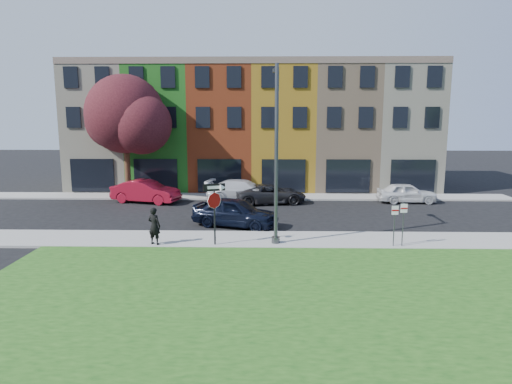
{
  "coord_description": "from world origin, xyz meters",
  "views": [
    {
      "loc": [
        -1.38,
        -19.08,
        6.31
      ],
      "look_at": [
        -1.88,
        4.0,
        2.32
      ],
      "focal_mm": 32.0,
      "sensor_mm": 36.0,
      "label": 1
    }
  ],
  "objects_px": {
    "man": "(154,226)",
    "sedan_near": "(235,212)",
    "stop_sign": "(214,201)",
    "street_lamp": "(276,155)"
  },
  "relations": [
    {
      "from": "man",
      "to": "sedan_near",
      "type": "distance_m",
      "value": 5.4
    },
    {
      "from": "stop_sign",
      "to": "street_lamp",
      "type": "height_order",
      "value": "street_lamp"
    },
    {
      "from": "man",
      "to": "street_lamp",
      "type": "height_order",
      "value": "street_lamp"
    },
    {
      "from": "stop_sign",
      "to": "sedan_near",
      "type": "bearing_deg",
      "value": 60.43
    },
    {
      "from": "man",
      "to": "street_lamp",
      "type": "relative_size",
      "value": 0.21
    },
    {
      "from": "sedan_near",
      "to": "street_lamp",
      "type": "xyz_separation_m",
      "value": [
        2.19,
        -3.48,
        3.54
      ]
    },
    {
      "from": "stop_sign",
      "to": "man",
      "type": "distance_m",
      "value": 3.12
    },
    {
      "from": "stop_sign",
      "to": "man",
      "type": "relative_size",
      "value": 1.64
    },
    {
      "from": "stop_sign",
      "to": "sedan_near",
      "type": "relative_size",
      "value": 0.56
    },
    {
      "from": "man",
      "to": "sedan_near",
      "type": "bearing_deg",
      "value": -110.7
    }
  ]
}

